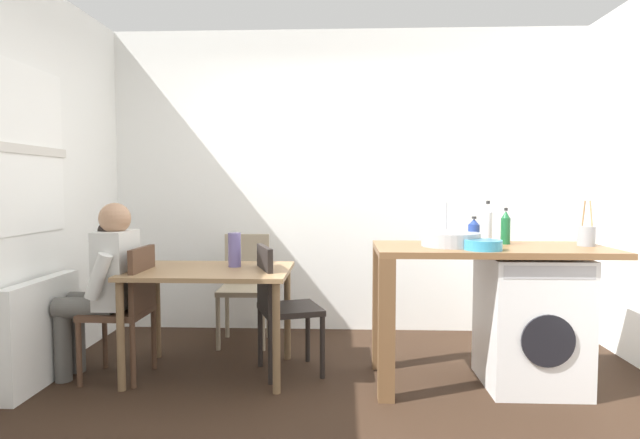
% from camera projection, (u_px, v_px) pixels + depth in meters
% --- Properties ---
extents(ground_plane, '(5.46, 5.46, 0.00)m').
position_uv_depth(ground_plane, '(348.00, 408.00, 3.09)').
color(ground_plane, black).
extents(wall_back, '(4.60, 0.10, 2.70)m').
position_uv_depth(wall_back, '(346.00, 182.00, 4.75)').
color(wall_back, white).
rests_on(wall_back, ground_plane).
extents(radiator, '(0.10, 0.80, 0.70)m').
position_uv_depth(radiator, '(42.00, 332.00, 3.46)').
color(radiator, white).
rests_on(radiator, ground_plane).
extents(dining_table, '(1.10, 0.76, 0.74)m').
position_uv_depth(dining_table, '(210.00, 283.00, 3.62)').
color(dining_table, olive).
rests_on(dining_table, ground_plane).
extents(chair_person_seat, '(0.41, 0.41, 0.90)m').
position_uv_depth(chair_person_seat, '(128.00, 304.00, 3.56)').
color(chair_person_seat, '#4C3323').
rests_on(chair_person_seat, ground_plane).
extents(chair_opposite, '(0.51, 0.51, 0.90)m').
position_uv_depth(chair_opposite, '(280.00, 302.00, 3.64)').
color(chair_opposite, black).
rests_on(chair_opposite, ground_plane).
extents(chair_spare_by_wall, '(0.41, 0.41, 0.90)m').
position_uv_depth(chair_spare_by_wall, '(245.00, 282.00, 4.40)').
color(chair_spare_by_wall, gray).
rests_on(chair_spare_by_wall, ground_plane).
extents(seated_person, '(0.50, 0.51, 1.20)m').
position_uv_depth(seated_person, '(104.00, 280.00, 3.56)').
color(seated_person, '#595651').
rests_on(seated_person, ground_plane).
extents(kitchen_counter, '(1.50, 0.68, 0.92)m').
position_uv_depth(kitchen_counter, '(458.00, 270.00, 3.42)').
color(kitchen_counter, brown).
rests_on(kitchen_counter, ground_plane).
extents(washing_machine, '(0.60, 0.61, 0.86)m').
position_uv_depth(washing_machine, '(530.00, 321.00, 3.42)').
color(washing_machine, white).
rests_on(washing_machine, ground_plane).
extents(sink_basin, '(0.38, 0.38, 0.09)m').
position_uv_depth(sink_basin, '(451.00, 239.00, 3.41)').
color(sink_basin, '#9EA0A5').
rests_on(sink_basin, kitchen_counter).
extents(tap, '(0.02, 0.02, 0.28)m').
position_uv_depth(tap, '(445.00, 223.00, 3.59)').
color(tap, '#B2B2B7').
rests_on(tap, kitchen_counter).
extents(bottle_tall_green, '(0.08, 0.08, 0.19)m').
position_uv_depth(bottle_tall_green, '(474.00, 232.00, 3.50)').
color(bottle_tall_green, navy).
rests_on(bottle_tall_green, kitchen_counter).
extents(bottle_squat_brown, '(0.07, 0.07, 0.29)m').
position_uv_depth(bottle_squat_brown, '(488.00, 223.00, 3.67)').
color(bottle_squat_brown, silver).
rests_on(bottle_squat_brown, kitchen_counter).
extents(bottle_clear_small, '(0.06, 0.06, 0.25)m').
position_uv_depth(bottle_clear_small, '(506.00, 228.00, 3.53)').
color(bottle_clear_small, '#19592D').
rests_on(bottle_clear_small, kitchen_counter).
extents(mixing_bowl, '(0.23, 0.23, 0.06)m').
position_uv_depth(mixing_bowl, '(483.00, 244.00, 3.21)').
color(mixing_bowl, teal).
rests_on(mixing_bowl, kitchen_counter).
extents(utensil_crock, '(0.11, 0.11, 0.30)m').
position_uv_depth(utensil_crock, '(586.00, 235.00, 3.42)').
color(utensil_crock, gray).
rests_on(utensil_crock, kitchen_counter).
extents(vase, '(0.09, 0.09, 0.24)m').
position_uv_depth(vase, '(235.00, 250.00, 3.70)').
color(vase, slate).
rests_on(vase, dining_table).
extents(scissors, '(0.15, 0.06, 0.01)m').
position_uv_depth(scissors, '(488.00, 248.00, 3.31)').
color(scissors, '#B2B2B7').
rests_on(scissors, kitchen_counter).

